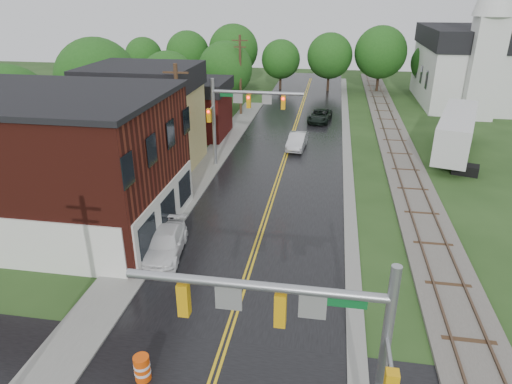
% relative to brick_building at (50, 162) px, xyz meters
% --- Properties ---
extents(main_road, '(10.00, 90.00, 0.02)m').
position_rel_brick_building_xyz_m(main_road, '(12.48, 15.00, -4.15)').
color(main_road, black).
rests_on(main_road, ground).
extents(curb_right, '(0.80, 70.00, 0.12)m').
position_rel_brick_building_xyz_m(curb_right, '(17.88, 20.00, -4.15)').
color(curb_right, gray).
rests_on(curb_right, ground).
extents(sidewalk_left, '(2.40, 50.00, 0.12)m').
position_rel_brick_building_xyz_m(sidewalk_left, '(6.28, 10.00, -4.15)').
color(sidewalk_left, gray).
rests_on(sidewalk_left, ground).
extents(brick_building, '(14.30, 10.30, 8.30)m').
position_rel_brick_building_xyz_m(brick_building, '(0.00, 0.00, 0.00)').
color(brick_building, '#4A1710').
rests_on(brick_building, ground).
extents(yellow_house, '(8.00, 7.00, 6.40)m').
position_rel_brick_building_xyz_m(yellow_house, '(1.48, 11.00, -0.95)').
color(yellow_house, tan).
rests_on(yellow_house, ground).
extents(darkred_building, '(7.00, 6.00, 4.40)m').
position_rel_brick_building_xyz_m(darkred_building, '(2.48, 20.00, -1.95)').
color(darkred_building, '#3F0F0C').
rests_on(darkred_building, ground).
extents(church, '(10.40, 18.40, 20.00)m').
position_rel_brick_building_xyz_m(church, '(32.48, 38.74, 1.68)').
color(church, silver).
rests_on(church, ground).
extents(railroad, '(3.20, 80.00, 0.30)m').
position_rel_brick_building_xyz_m(railroad, '(22.48, 20.00, -4.05)').
color(railroad, '#59544C').
rests_on(railroad, ground).
extents(traffic_signal_near, '(7.34, 0.30, 7.20)m').
position_rel_brick_building_xyz_m(traffic_signal_near, '(15.96, -13.00, 0.82)').
color(traffic_signal_near, gray).
rests_on(traffic_signal_near, ground).
extents(traffic_signal_far, '(7.34, 0.43, 7.20)m').
position_rel_brick_building_xyz_m(traffic_signal_far, '(9.01, 12.00, 0.82)').
color(traffic_signal_far, gray).
rests_on(traffic_signal_far, ground).
extents(utility_pole_b, '(1.80, 0.28, 9.00)m').
position_rel_brick_building_xyz_m(utility_pole_b, '(5.68, 7.00, 0.57)').
color(utility_pole_b, '#382616').
rests_on(utility_pole_b, ground).
extents(utility_pole_c, '(1.80, 0.28, 9.00)m').
position_rel_brick_building_xyz_m(utility_pole_c, '(5.68, 29.00, 0.57)').
color(utility_pole_c, '#382616').
rests_on(utility_pole_c, ground).
extents(tree_left_a, '(6.80, 6.80, 8.67)m').
position_rel_brick_building_xyz_m(tree_left_a, '(-7.36, 6.90, 0.96)').
color(tree_left_a, black).
rests_on(tree_left_a, ground).
extents(tree_left_b, '(7.60, 7.60, 9.69)m').
position_rel_brick_building_xyz_m(tree_left_b, '(-5.36, 16.90, 1.57)').
color(tree_left_b, black).
rests_on(tree_left_b, ground).
extents(tree_left_c, '(6.00, 6.00, 7.65)m').
position_rel_brick_building_xyz_m(tree_left_c, '(-1.36, 24.90, 0.36)').
color(tree_left_c, black).
rests_on(tree_left_c, ground).
extents(tree_left_e, '(6.40, 6.40, 8.16)m').
position_rel_brick_building_xyz_m(tree_left_e, '(3.64, 30.90, 0.66)').
color(tree_left_e, black).
rests_on(tree_left_e, ground).
extents(suv_dark, '(2.85, 5.06, 1.33)m').
position_rel_brick_building_xyz_m(suv_dark, '(15.01, 27.40, -3.48)').
color(suv_dark, black).
rests_on(suv_dark, ground).
extents(sedan_silver, '(1.82, 4.40, 1.42)m').
position_rel_brick_building_xyz_m(sedan_silver, '(13.28, 17.50, -3.44)').
color(sedan_silver, silver).
rests_on(sedan_silver, ground).
extents(pickup_white, '(2.52, 4.94, 1.37)m').
position_rel_brick_building_xyz_m(pickup_white, '(7.68, -2.36, -3.46)').
color(pickup_white, white).
rests_on(pickup_white, ground).
extents(semi_trailer, '(5.93, 12.35, 3.83)m').
position_rel_brick_building_xyz_m(semi_trailer, '(27.09, 17.68, -1.88)').
color(semi_trailer, black).
rests_on(semi_trailer, ground).
extents(construction_barrel, '(0.77, 0.77, 1.07)m').
position_rel_brick_building_xyz_m(construction_barrel, '(9.88, -11.00, -3.62)').
color(construction_barrel, '#E34A0A').
rests_on(construction_barrel, ground).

